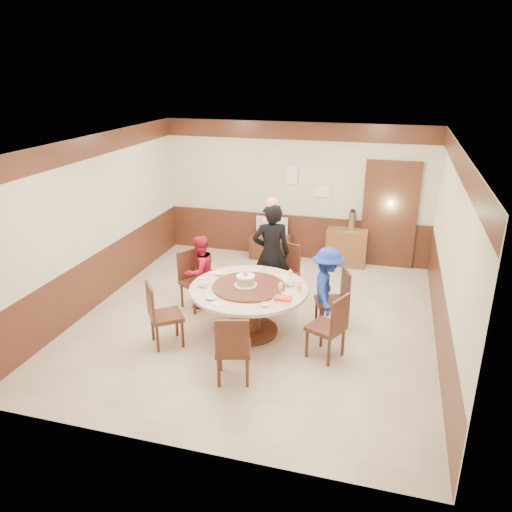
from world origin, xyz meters
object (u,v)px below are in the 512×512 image
(person_blue, at_px, (327,289))
(tv_stand, at_px, (271,246))
(person_red, at_px, (200,271))
(birthday_cake, at_px, (246,280))
(side_cabinet, at_px, (346,247))
(shrimp_platter, at_px, (283,299))
(person_standing, at_px, (271,254))
(television, at_px, (271,227))
(banquet_table, at_px, (249,301))
(thermos, at_px, (352,221))

(person_blue, height_order, tv_stand, person_blue)
(person_red, height_order, tv_stand, person_red)
(birthday_cake, bearing_deg, side_cabinet, 69.87)
(shrimp_platter, height_order, tv_stand, shrimp_platter)
(person_standing, distance_m, television, 2.11)
(banquet_table, xyz_separation_m, person_standing, (0.06, 1.13, 0.34))
(banquet_table, relative_size, person_blue, 1.34)
(person_blue, distance_m, birthday_cake, 1.25)
(banquet_table, bearing_deg, person_red, 147.54)
(side_cabinet, bearing_deg, shrimp_platter, -98.65)
(banquet_table, relative_size, television, 2.64)
(person_standing, height_order, thermos, person_standing)
(banquet_table, height_order, person_standing, person_standing)
(banquet_table, height_order, tv_stand, banquet_table)
(shrimp_platter, xyz_separation_m, side_cabinet, (0.53, 3.51, -0.40))
(person_red, relative_size, birthday_cake, 3.64)
(person_standing, relative_size, television, 2.63)
(shrimp_platter, relative_size, tv_stand, 0.35)
(person_red, xyz_separation_m, television, (0.60, 2.50, 0.07))
(person_red, bearing_deg, side_cabinet, 165.06)
(person_standing, relative_size, person_red, 1.41)
(television, bearing_deg, person_red, 74.31)
(banquet_table, bearing_deg, shrimp_platter, -27.79)
(shrimp_platter, distance_m, thermos, 3.57)
(person_blue, height_order, birthday_cake, person_blue)
(person_blue, bearing_deg, person_standing, 49.81)
(television, distance_m, thermos, 1.66)
(tv_stand, height_order, television, television)
(person_standing, xyz_separation_m, person_red, (-1.10, -0.47, -0.26))
(birthday_cake, height_order, shrimp_platter, birthday_cake)
(shrimp_platter, bearing_deg, birthday_cake, 153.75)
(person_standing, relative_size, shrimp_platter, 5.84)
(shrimp_platter, height_order, thermos, thermos)
(person_blue, relative_size, birthday_cake, 3.84)
(person_red, xyz_separation_m, birthday_cake, (1.00, -0.66, 0.24))
(banquet_table, xyz_separation_m, side_cabinet, (1.12, 3.20, -0.16))
(banquet_table, distance_m, tv_stand, 3.21)
(person_standing, height_order, shrimp_platter, person_standing)
(banquet_table, distance_m, person_blue, 1.20)
(shrimp_platter, distance_m, tv_stand, 3.67)
(person_red, relative_size, tv_stand, 1.46)
(person_red, relative_size, television, 1.86)
(television, bearing_deg, birthday_cake, 94.90)
(person_standing, relative_size, person_blue, 1.34)
(person_blue, bearing_deg, thermos, -9.46)
(person_blue, distance_m, tv_stand, 3.15)
(television, bearing_deg, banquet_table, 95.74)
(tv_stand, distance_m, television, 0.44)
(birthday_cake, bearing_deg, tv_stand, 97.16)
(birthday_cake, xyz_separation_m, television, (-0.40, 3.16, -0.17))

